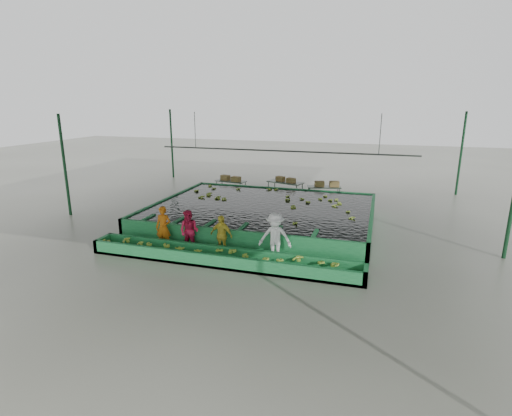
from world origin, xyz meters
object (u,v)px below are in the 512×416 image
(flotation_tank, at_px, (262,214))
(packing_table_right, at_px, (324,194))
(box_stack_mid, at_px, (286,182))
(worker_c, at_px, (221,235))
(box_stack_right, at_px, (327,186))
(worker_a, at_px, (163,228))
(packing_table_left, at_px, (231,187))
(box_stack_left, at_px, (231,181))
(packing_table_mid, at_px, (285,190))
(sorting_trough, at_px, (222,257))
(worker_b, at_px, (189,231))
(worker_d, at_px, (275,237))

(flotation_tank, distance_m, packing_table_right, 5.65)
(box_stack_mid, bearing_deg, worker_c, -91.05)
(worker_c, height_order, box_stack_right, worker_c)
(worker_a, relative_size, packing_table_left, 0.90)
(box_stack_mid, bearing_deg, packing_table_right, -3.13)
(box_stack_left, relative_size, box_stack_right, 0.99)
(packing_table_mid, bearing_deg, sorting_trough, -89.05)
(packing_table_mid, height_order, box_stack_left, box_stack_left)
(worker_b, bearing_deg, worker_c, 1.82)
(packing_table_mid, bearing_deg, packing_table_right, -4.35)
(sorting_trough, xyz_separation_m, box_stack_left, (-3.57, 10.34, 0.60))
(packing_table_left, bearing_deg, box_stack_left, 156.28)
(flotation_tank, bearing_deg, sorting_trough, -90.00)
(box_stack_left, xyz_separation_m, box_stack_right, (5.86, 0.04, 0.00))
(worker_c, relative_size, packing_table_mid, 0.73)
(sorting_trough, height_order, packing_table_left, packing_table_left)
(worker_d, bearing_deg, box_stack_right, 80.31)
(packing_table_right, xyz_separation_m, box_stack_right, (0.14, 0.06, 0.43))
(box_stack_left, relative_size, box_stack_mid, 1.07)
(box_stack_left, bearing_deg, worker_a, -84.96)
(worker_a, bearing_deg, worker_c, -3.68)
(worker_a, xyz_separation_m, box_stack_right, (5.02, 9.58, 0.01))
(flotation_tank, height_order, packing_table_mid, packing_table_mid)
(worker_d, distance_m, box_stack_mid, 9.83)
(worker_b, relative_size, packing_table_right, 0.86)
(box_stack_left, height_order, box_stack_right, box_stack_right)
(sorting_trough, bearing_deg, packing_table_left, 109.01)
(worker_c, bearing_deg, packing_table_mid, 97.23)
(worker_a, bearing_deg, box_stack_left, 91.36)
(worker_a, bearing_deg, box_stack_mid, 71.33)
(packing_table_mid, height_order, packing_table_right, packing_table_mid)
(flotation_tank, height_order, worker_c, worker_c)
(flotation_tank, bearing_deg, box_stack_mid, 91.56)
(worker_c, bearing_deg, packing_table_right, 83.55)
(packing_table_right, distance_m, box_stack_right, 0.45)
(worker_b, distance_m, packing_table_left, 9.73)
(worker_a, relative_size, packing_table_right, 0.90)
(box_stack_mid, bearing_deg, flotation_tank, -88.44)
(sorting_trough, height_order, packing_table_right, packing_table_right)
(worker_c, bearing_deg, box_stack_left, 116.91)
(worker_b, bearing_deg, packing_table_mid, 83.28)
(worker_c, height_order, box_stack_mid, worker_c)
(sorting_trough, xyz_separation_m, worker_b, (-1.63, 0.80, 0.56))
(worker_a, height_order, worker_b, worker_a)
(packing_table_mid, bearing_deg, box_stack_right, -2.81)
(flotation_tank, height_order, box_stack_left, box_stack_left)
(box_stack_right, bearing_deg, packing_table_right, -158.44)
(sorting_trough, bearing_deg, worker_c, 111.88)
(worker_d, bearing_deg, packing_table_mid, 94.78)
(flotation_tank, xyz_separation_m, packing_table_mid, (-0.17, 5.40, 0.03))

